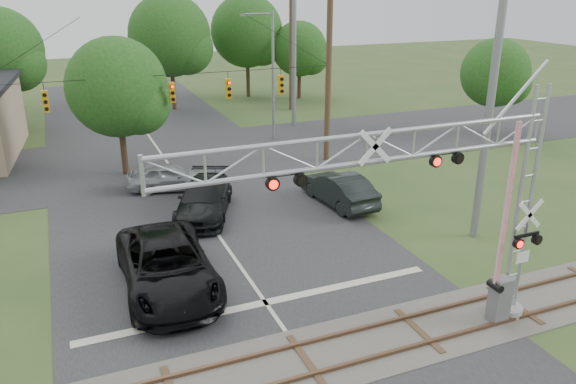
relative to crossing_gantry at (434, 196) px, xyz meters
name	(u,v)px	position (x,y,z in m)	size (l,w,h in m)	color
road_main	(229,250)	(-3.82, 8.36, -4.87)	(14.00, 90.00, 0.02)	#262628
road_cross	(165,159)	(-3.82, 22.36, -4.87)	(90.00, 12.00, 0.02)	#262628
railroad_track	(306,360)	(-3.82, 0.36, -4.85)	(90.00, 3.20, 0.17)	#4F4B44
crossing_gantry	(434,196)	(0.00, 0.00, 0.00)	(12.25, 1.00, 7.84)	gray
traffic_signal_span	(188,79)	(-2.89, 18.36, 0.75)	(19.34, 0.36, 11.50)	gray
pickup_black	(167,266)	(-6.78, 6.14, -3.93)	(3.15, 6.83, 1.90)	black
car_dark	(204,199)	(-3.76, 12.53, -4.05)	(2.31, 5.69, 1.65)	black
sedan_silver	(169,177)	(-4.63, 16.68, -4.13)	(1.78, 4.42, 1.51)	gray
suv_dark	(339,189)	(2.91, 11.33, -4.06)	(1.74, 5.00, 1.65)	black
streetlight	(271,70)	(4.23, 24.40, 0.06)	(2.36, 0.25, 8.84)	gray
utility_poles	(204,62)	(-1.33, 20.81, 1.30)	(26.86, 27.80, 13.23)	#452E20
treeline	(125,49)	(-4.25, 34.45, 0.76)	(52.56, 26.33, 9.83)	#3B291B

